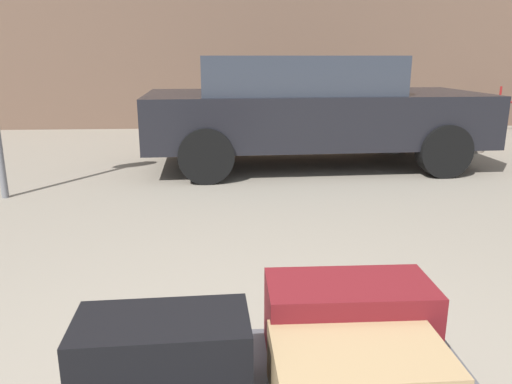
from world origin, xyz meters
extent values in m
cube|color=black|center=(-0.37, -0.03, 0.48)|extent=(0.56, 0.31, 0.28)
cube|color=maroon|center=(0.28, 0.19, 0.48)|extent=(0.61, 0.30, 0.28)
cube|color=#9E7F56|center=(0.24, -0.11, 0.44)|extent=(0.55, 0.38, 0.21)
cube|color=black|center=(0.99, 5.05, 0.64)|extent=(4.38, 1.99, 0.64)
cube|color=#2D333D|center=(0.74, 5.04, 1.19)|extent=(2.48, 1.69, 0.46)
cylinder|color=black|center=(2.37, 5.96, 0.32)|extent=(0.65, 0.25, 0.64)
cylinder|color=black|center=(2.44, 4.26, 0.32)|extent=(0.65, 0.25, 0.64)
cylinder|color=black|center=(-0.47, 5.83, 0.32)|extent=(0.65, 0.25, 0.64)
cylinder|color=black|center=(-0.39, 4.14, 0.32)|extent=(0.65, 0.25, 0.64)
torus|color=black|center=(4.76, 7.89, 0.36)|extent=(0.72, 0.11, 0.72)
cylinder|color=maroon|center=(5.28, 7.85, 0.56)|extent=(1.00, 0.12, 0.04)
cylinder|color=maroon|center=(5.08, 7.86, 0.71)|extent=(0.04, 0.04, 0.30)
cylinder|color=#72665B|center=(2.32, 5.83, 0.29)|extent=(0.28, 0.28, 0.58)
cylinder|color=#72665B|center=(3.62, 5.83, 0.29)|extent=(0.28, 0.28, 0.58)
camera|label=1|loc=(-0.16, -1.43, 1.42)|focal=34.77mm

